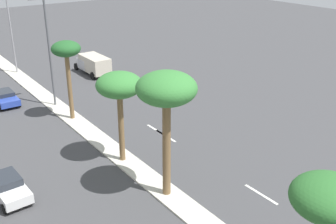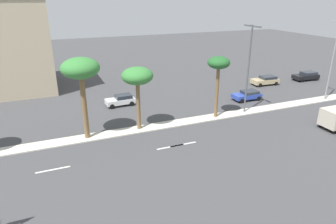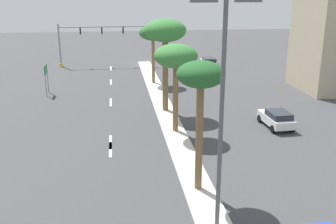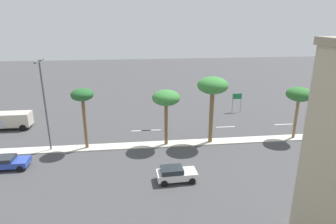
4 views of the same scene
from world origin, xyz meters
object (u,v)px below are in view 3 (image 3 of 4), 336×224
Objects in this scene: directional_road_sign at (46,73)px; palm_tree_leading at (176,58)px; street_lamp_rear at (222,105)px; sedan_white_front at (277,118)px; traffic_signal_gantry at (90,38)px; palm_tree_mid at (201,80)px; sedan_silver_leading at (209,62)px; palm_tree_near at (153,34)px; palm_tree_far at (165,33)px.

palm_tree_leading is at bearing 131.77° from directional_road_sign.
street_lamp_rear is 17.09m from sedan_white_front.
traffic_signal_gantry is 43.54m from street_lamp_rear.
directional_road_sign is 0.44× the size of palm_tree_mid.
traffic_signal_gantry is at bearing -79.64° from street_lamp_rear.
palm_tree_mid is at bearing 48.29° from sedan_white_front.
street_lamp_rear is at bearing 77.37° from sedan_silver_leading.
sedan_silver_leading is (-8.85, -9.14, -5.12)m from palm_tree_near.
directional_road_sign is 0.47× the size of palm_tree_near.
traffic_signal_gantry is at bearing -60.63° from sedan_white_front.
street_lamp_rear reaches higher than sedan_white_front.
palm_tree_leading is at bearing -0.36° from sedan_white_front.
sedan_white_front is at bearing -131.71° from palm_tree_mid.
sedan_silver_leading is (-20.58, -12.72, -1.60)m from directional_road_sign.
palm_tree_mid is 0.69× the size of street_lamp_rear.
palm_tree_far is (-7.88, 23.34, 3.17)m from traffic_signal_gantry.
traffic_signal_gantry is 39.43m from palm_tree_mid.
palm_tree_leading is (-0.08, 16.80, 0.09)m from palm_tree_near.
sedan_silver_leading is at bearing -148.29° from directional_road_sign.
sedan_silver_leading is (-0.40, -25.99, -0.04)m from sedan_white_front.
traffic_signal_gantry is 1.44× the size of street_lamp_rear.
traffic_signal_gantry is 17.31m from sedan_silver_leading.
directional_road_sign is 0.82× the size of sedan_white_front.
traffic_signal_gantry is 30.09m from palm_tree_leading.
palm_tree_leading is at bearing 90.83° from palm_tree_far.
palm_tree_near is 0.81× the size of palm_tree_far.
sedan_white_front is at bearing 116.62° from palm_tree_near.
palm_tree_mid is (0.07, 15.24, -0.77)m from palm_tree_far.
palm_tree_near is at bearing 45.93° from sedan_silver_leading.
palm_tree_leading reaches higher than sedan_silver_leading.
palm_tree_near is at bearing 122.95° from traffic_signal_gantry.
directional_road_sign reaches higher than sedan_white_front.
traffic_signal_gantry is 2.28× the size of palm_tree_near.
palm_tree_leading is 1.62× the size of sedan_silver_leading.
palm_tree_far reaches higher than palm_tree_near.
palm_tree_far is (-11.73, 7.60, 4.84)m from directional_road_sign.
palm_tree_leading is at bearing 71.31° from sedan_silver_leading.
traffic_signal_gantry is at bearing -71.36° from palm_tree_far.
palm_tree_mid is at bearing 89.08° from palm_tree_leading.
palm_tree_near is at bearing -90.03° from palm_tree_far.
palm_tree_far is 2.13× the size of sedan_white_front.
palm_tree_far is at bearing 89.97° from palm_tree_near.
palm_tree_leading is (-11.81, 13.22, 3.61)m from directional_road_sign.
palm_tree_far is (0.01, 11.18, 1.32)m from palm_tree_near.
traffic_signal_gantry is at bearing -74.64° from palm_tree_leading.
street_lamp_rear is (0.13, 13.82, 0.35)m from palm_tree_leading.
sedan_white_front is (-20.18, 13.27, -1.56)m from directional_road_sign.
directional_road_sign is 0.30× the size of street_lamp_rear.
palm_tree_far is 1.21× the size of palm_tree_leading.
palm_tree_mid is (-11.66, 22.84, 4.06)m from directional_road_sign.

